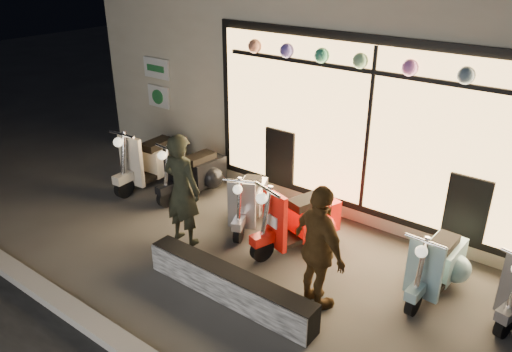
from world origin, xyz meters
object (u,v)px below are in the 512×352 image
at_px(man, 182,190).
at_px(woman, 319,249).
at_px(scooter_silver, 250,199).
at_px(graffiti_barrier, 229,285).
at_px(scooter_red, 305,218).

height_order(man, woman, man).
relative_size(scooter_silver, man, 0.77).
relative_size(scooter_silver, woman, 0.81).
bearing_deg(man, woman, 176.02).
bearing_deg(woman, graffiti_barrier, 57.26).
distance_m(scooter_silver, man, 1.22).
xyz_separation_m(graffiti_barrier, woman, (0.90, 0.55, 0.59)).
bearing_deg(man, scooter_silver, -111.54).
bearing_deg(scooter_red, man, -127.58).
xyz_separation_m(scooter_red, woman, (0.85, -1.07, 0.37)).
distance_m(scooter_silver, scooter_red, 1.06).
relative_size(graffiti_barrier, scooter_red, 1.66).
distance_m(graffiti_barrier, woman, 1.21).
relative_size(man, woman, 1.05).
distance_m(scooter_red, woman, 1.42).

